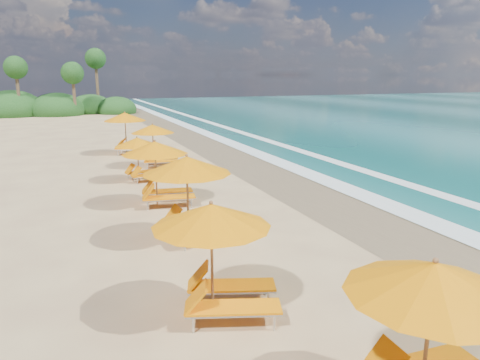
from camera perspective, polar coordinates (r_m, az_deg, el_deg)
name	(u,v)px	position (r m, az deg, el deg)	size (l,w,h in m)	color
ground	(240,213)	(15.93, 0.00, -4.20)	(160.00, 160.00, 0.00)	tan
wet_sand	(336,201)	(17.74, 12.11, -2.66)	(4.00, 160.00, 0.01)	olive
surf_foam	(392,194)	(19.33, 18.80, -1.70)	(4.00, 160.00, 0.01)	white
station_1	(439,328)	(7.09, 24.03, -16.80)	(2.67, 2.48, 2.43)	olive
station_2	(221,252)	(9.02, -2.42, -9.10)	(3.07, 3.01, 2.41)	olive
station_3	(194,192)	(13.10, -5.88, -1.52)	(2.93, 2.75, 2.59)	olive
station_4	(161,168)	(16.91, -10.03, 1.47)	(2.93, 2.79, 2.47)	olive
station_5	(141,156)	(21.04, -12.48, 3.04)	(2.51, 2.41, 2.07)	olive
station_6	(156,142)	(24.16, -10.60, 4.73)	(2.79, 2.67, 2.31)	olive
station_7	(129,130)	(28.49, -13.98, 6.17)	(3.34, 3.28, 2.61)	olive
treeline	(22,107)	(59.91, -26.06, 8.31)	(25.80, 8.80, 9.74)	#163D14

